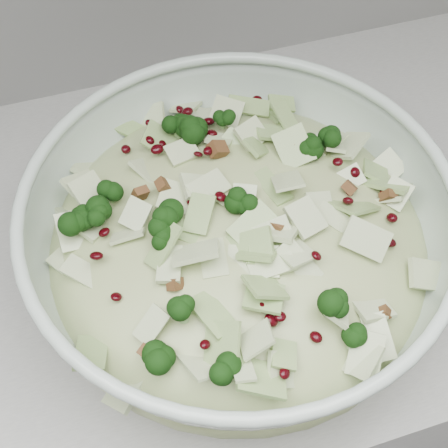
% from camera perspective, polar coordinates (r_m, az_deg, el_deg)
% --- Properties ---
extents(mixing_bowl, '(0.45, 0.45, 0.16)m').
position_cam_1_polar(mixing_bowl, '(0.62, 1.26, -2.06)').
color(mixing_bowl, '#B3C5B9').
rests_on(mixing_bowl, counter).
extents(salad, '(0.38, 0.38, 0.16)m').
position_cam_1_polar(salad, '(0.60, 1.31, -0.66)').
color(salad, '#A0AD76').
rests_on(salad, mixing_bowl).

